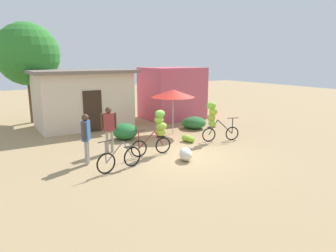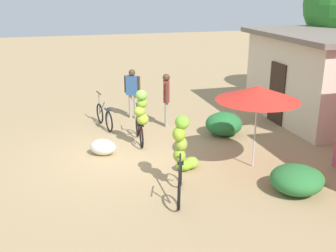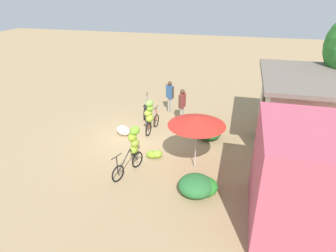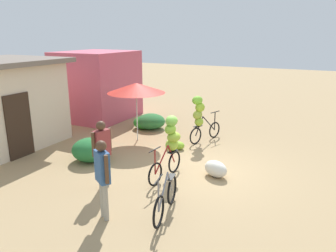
{
  "view_description": "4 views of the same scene",
  "coord_description": "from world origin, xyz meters",
  "px_view_note": "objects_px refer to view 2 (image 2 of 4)",
  "views": [
    {
      "loc": [
        -6.18,
        -8.88,
        3.45
      ],
      "look_at": [
        0.04,
        0.99,
        0.9
      ],
      "focal_mm": 32.77,
      "sensor_mm": 36.0,
      "label": 1
    },
    {
      "loc": [
        10.11,
        -1.65,
        4.31
      ],
      "look_at": [
        0.08,
        1.16,
        0.76
      ],
      "focal_mm": 43.66,
      "sensor_mm": 36.0,
      "label": 2
    },
    {
      "loc": [
        10.74,
        4.28,
        6.14
      ],
      "look_at": [
        0.42,
        1.67,
        1.01
      ],
      "focal_mm": 31.48,
      "sensor_mm": 36.0,
      "label": 3
    },
    {
      "loc": [
        -8.15,
        -3.07,
        3.74
      ],
      "look_at": [
        1.25,
        1.59,
        0.78
      ],
      "focal_mm": 35.13,
      "sensor_mm": 36.0,
      "label": 4
    }
  ],
  "objects_px": {
    "bicycle_center_loaded": "(180,148)",
    "person_vendor": "(132,89)",
    "produce_sack": "(103,147)",
    "building_low": "(318,76)",
    "banana_pile_on_ground": "(188,164)",
    "market_umbrella": "(258,93)",
    "person_bystander": "(166,94)",
    "bicycle_near_pile": "(141,113)",
    "bicycle_leftmost": "(104,116)"
  },
  "relations": [
    {
      "from": "bicycle_center_loaded",
      "to": "person_bystander",
      "type": "height_order",
      "value": "person_bystander"
    },
    {
      "from": "banana_pile_on_ground",
      "to": "bicycle_near_pile",
      "type": "bearing_deg",
      "value": -158.4
    },
    {
      "from": "building_low",
      "to": "person_bystander",
      "type": "distance_m",
      "value": 5.16
    },
    {
      "from": "building_low",
      "to": "bicycle_near_pile",
      "type": "bearing_deg",
      "value": -82.21
    },
    {
      "from": "bicycle_near_pile",
      "to": "person_bystander",
      "type": "distance_m",
      "value": 1.86
    },
    {
      "from": "building_low",
      "to": "person_vendor",
      "type": "relative_size",
      "value": 2.93
    },
    {
      "from": "building_low",
      "to": "person_bystander",
      "type": "height_order",
      "value": "building_low"
    },
    {
      "from": "market_umbrella",
      "to": "bicycle_leftmost",
      "type": "height_order",
      "value": "market_umbrella"
    },
    {
      "from": "building_low",
      "to": "person_vendor",
      "type": "distance_m",
      "value": 6.26
    },
    {
      "from": "market_umbrella",
      "to": "produce_sack",
      "type": "height_order",
      "value": "market_umbrella"
    },
    {
      "from": "bicycle_near_pile",
      "to": "bicycle_center_loaded",
      "type": "height_order",
      "value": "bicycle_center_loaded"
    },
    {
      "from": "building_low",
      "to": "bicycle_center_loaded",
      "type": "distance_m",
      "value": 7.08
    },
    {
      "from": "bicycle_center_loaded",
      "to": "person_bystander",
      "type": "relative_size",
      "value": 0.98
    },
    {
      "from": "market_umbrella",
      "to": "person_bystander",
      "type": "distance_m",
      "value": 3.97
    },
    {
      "from": "person_vendor",
      "to": "building_low",
      "type": "bearing_deg",
      "value": 73.73
    },
    {
      "from": "bicycle_near_pile",
      "to": "produce_sack",
      "type": "xyz_separation_m",
      "value": [
        0.42,
        -1.16,
        -0.74
      ]
    },
    {
      "from": "person_bystander",
      "to": "banana_pile_on_ground",
      "type": "bearing_deg",
      "value": -6.47
    },
    {
      "from": "bicycle_near_pile",
      "to": "market_umbrella",
      "type": "bearing_deg",
      "value": 47.46
    },
    {
      "from": "bicycle_leftmost",
      "to": "banana_pile_on_ground",
      "type": "relative_size",
      "value": 2.28
    },
    {
      "from": "person_bystander",
      "to": "bicycle_center_loaded",
      "type": "bearing_deg",
      "value": -11.49
    },
    {
      "from": "person_bystander",
      "to": "person_vendor",
      "type": "bearing_deg",
      "value": -142.33
    },
    {
      "from": "produce_sack",
      "to": "bicycle_center_loaded",
      "type": "bearing_deg",
      "value": 29.84
    },
    {
      "from": "produce_sack",
      "to": "person_vendor",
      "type": "xyz_separation_m",
      "value": [
        -3.03,
        1.42,
        0.83
      ]
    },
    {
      "from": "bicycle_center_loaded",
      "to": "person_vendor",
      "type": "bearing_deg",
      "value": 179.98
    },
    {
      "from": "market_umbrella",
      "to": "person_vendor",
      "type": "height_order",
      "value": "market_umbrella"
    },
    {
      "from": "bicycle_leftmost",
      "to": "person_bystander",
      "type": "relative_size",
      "value": 0.94
    },
    {
      "from": "banana_pile_on_ground",
      "to": "produce_sack",
      "type": "relative_size",
      "value": 1.02
    },
    {
      "from": "market_umbrella",
      "to": "bicycle_center_loaded",
      "type": "height_order",
      "value": "market_umbrella"
    },
    {
      "from": "bicycle_near_pile",
      "to": "bicycle_center_loaded",
      "type": "bearing_deg",
      "value": 5.12
    },
    {
      "from": "bicycle_center_loaded",
      "to": "person_vendor",
      "type": "height_order",
      "value": "person_vendor"
    },
    {
      "from": "building_low",
      "to": "banana_pile_on_ground",
      "type": "height_order",
      "value": "building_low"
    },
    {
      "from": "market_umbrella",
      "to": "banana_pile_on_ground",
      "type": "relative_size",
      "value": 2.92
    },
    {
      "from": "building_low",
      "to": "market_umbrella",
      "type": "distance_m",
      "value": 4.94
    },
    {
      "from": "bicycle_leftmost",
      "to": "produce_sack",
      "type": "relative_size",
      "value": 2.33
    },
    {
      "from": "bicycle_near_pile",
      "to": "banana_pile_on_ground",
      "type": "distance_m",
      "value": 2.22
    },
    {
      "from": "bicycle_near_pile",
      "to": "person_vendor",
      "type": "bearing_deg",
      "value": 174.29
    },
    {
      "from": "market_umbrella",
      "to": "banana_pile_on_ground",
      "type": "distance_m",
      "value": 2.43
    },
    {
      "from": "person_vendor",
      "to": "bicycle_center_loaded",
      "type": "bearing_deg",
      "value": -0.02
    },
    {
      "from": "bicycle_leftmost",
      "to": "bicycle_center_loaded",
      "type": "distance_m",
      "value": 4.96
    },
    {
      "from": "market_umbrella",
      "to": "bicycle_leftmost",
      "type": "distance_m",
      "value": 5.45
    },
    {
      "from": "market_umbrella",
      "to": "bicycle_center_loaded",
      "type": "xyz_separation_m",
      "value": [
        0.68,
        -2.15,
        -0.91
      ]
    },
    {
      "from": "bicycle_leftmost",
      "to": "produce_sack",
      "type": "height_order",
      "value": "bicycle_leftmost"
    },
    {
      "from": "produce_sack",
      "to": "bicycle_leftmost",
      "type": "bearing_deg",
      "value": 171.71
    },
    {
      "from": "building_low",
      "to": "bicycle_near_pile",
      "type": "xyz_separation_m",
      "value": [
        0.86,
        -6.25,
        -0.53
      ]
    },
    {
      "from": "bicycle_center_loaded",
      "to": "produce_sack",
      "type": "xyz_separation_m",
      "value": [
        -2.47,
        -1.41,
        -0.78
      ]
    },
    {
      "from": "market_umbrella",
      "to": "building_low",
      "type": "bearing_deg",
      "value": 128.5
    },
    {
      "from": "market_umbrella",
      "to": "person_bystander",
      "type": "height_order",
      "value": "market_umbrella"
    },
    {
      "from": "market_umbrella",
      "to": "person_vendor",
      "type": "bearing_deg",
      "value": -155.99
    },
    {
      "from": "market_umbrella",
      "to": "produce_sack",
      "type": "bearing_deg",
      "value": -116.62
    },
    {
      "from": "bicycle_leftmost",
      "to": "bicycle_center_loaded",
      "type": "xyz_separation_m",
      "value": [
        4.8,
        1.08,
        0.63
      ]
    }
  ]
}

